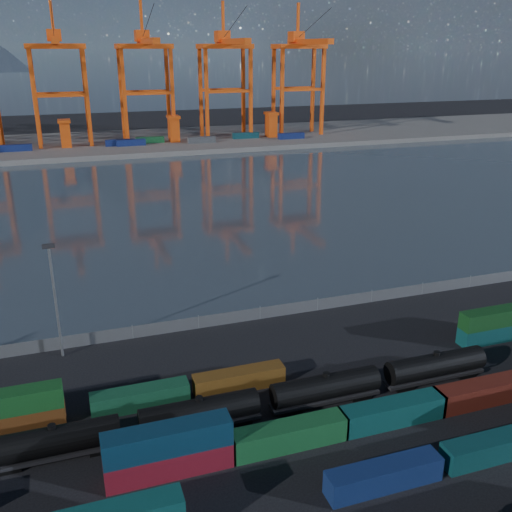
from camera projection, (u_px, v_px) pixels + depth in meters
name	position (u px, v px, depth m)	size (l,w,h in m)	color
ground	(339.00, 422.00, 65.85)	(700.00, 700.00, 0.00)	black
harbor_water	(170.00, 202.00, 159.20)	(700.00, 700.00, 0.00)	#323E48
far_quay	(126.00, 143.00, 252.21)	(700.00, 70.00, 2.00)	#514F4C
container_row_south	(367.00, 474.00, 54.88)	(127.02, 2.44, 5.21)	#484A4E
container_row_mid	(468.00, 392.00, 68.10)	(128.61, 2.62, 5.58)	navy
container_row_north	(350.00, 356.00, 76.41)	(141.97, 2.37, 5.05)	#101B53
tanker_string	(130.00, 427.00, 61.45)	(91.44, 3.00, 4.29)	black
waterfront_fence	(260.00, 313.00, 90.40)	(160.12, 0.12, 2.20)	#595B5E
yard_light_mast	(55.00, 295.00, 76.71)	(1.60, 0.40, 16.60)	slate
gantry_cranes	(102.00, 59.00, 231.91)	(197.85, 43.88, 59.42)	#EB4D10
quay_containers	(102.00, 144.00, 235.18)	(172.58, 10.99, 2.60)	navy
straddle_carriers	(121.00, 130.00, 240.22)	(140.00, 7.00, 11.10)	#EB4D10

